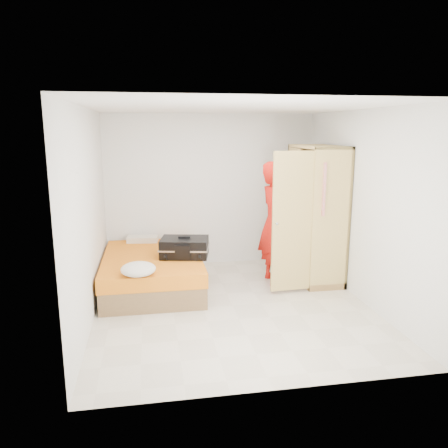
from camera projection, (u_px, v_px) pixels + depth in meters
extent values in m
plane|color=beige|center=(232.00, 306.00, 5.91)|extent=(4.00, 4.00, 0.00)
plane|color=white|center=(233.00, 107.00, 5.36)|extent=(4.00, 4.00, 0.00)
cube|color=white|center=(211.00, 191.00, 7.56)|extent=(3.60, 0.02, 2.60)
cube|color=white|center=(278.00, 253.00, 3.71)|extent=(3.60, 0.02, 2.60)
cube|color=white|center=(88.00, 216.00, 5.33)|extent=(0.02, 4.00, 2.60)
cube|color=white|center=(363.00, 207.00, 5.93)|extent=(0.02, 4.00, 2.60)
cube|color=brown|center=(153.00, 278.00, 6.57)|extent=(1.40, 2.00, 0.30)
cube|color=orange|center=(152.00, 262.00, 6.51)|extent=(1.42, 2.02, 0.20)
cube|color=#D3B967|center=(332.00, 213.00, 6.85)|extent=(0.04, 1.20, 2.10)
cube|color=#D3B967|center=(331.00, 221.00, 6.24)|extent=(0.58, 0.04, 2.10)
cube|color=#D3B967|center=(303.00, 207.00, 7.36)|extent=(0.58, 0.04, 2.10)
cube|color=#D3B967|center=(319.00, 147.00, 6.59)|extent=(0.58, 1.20, 0.04)
cube|color=tan|center=(313.00, 275.00, 7.01)|extent=(0.58, 1.20, 0.10)
cube|color=#D3B967|center=(293.00, 211.00, 7.05)|extent=(0.04, 0.59, 2.00)
cube|color=#D3B967|center=(292.00, 223.00, 6.15)|extent=(0.59, 0.08, 2.00)
cylinder|color=#B2B2B7|center=(319.00, 157.00, 6.62)|extent=(0.02, 1.10, 0.02)
imported|color=red|center=(274.00, 223.00, 6.66)|extent=(0.47, 0.70, 1.87)
cube|color=black|center=(185.00, 247.00, 6.42)|extent=(0.77, 0.62, 0.27)
cube|color=black|center=(184.00, 237.00, 6.39)|extent=(0.18, 0.08, 0.03)
ellipsoid|color=white|center=(138.00, 269.00, 5.58)|extent=(0.45, 0.45, 0.17)
cube|color=white|center=(143.00, 239.00, 7.28)|extent=(0.53, 0.32, 0.09)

